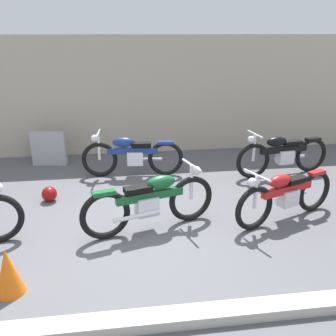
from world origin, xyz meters
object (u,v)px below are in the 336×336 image
(helmet, at_px, (49,194))
(traffic_cone, at_px, (8,271))
(stone_marker, at_px, (49,148))
(motorcycle_red, at_px, (285,195))
(motorcycle_blue, at_px, (132,155))
(motorcycle_green, at_px, (151,201))
(motorcycle_black, at_px, (282,154))

(helmet, distance_m, traffic_cone, 2.43)
(stone_marker, distance_m, motorcycle_red, 5.07)
(motorcycle_blue, xyz_separation_m, motorcycle_green, (0.18, -2.21, 0.01))
(motorcycle_black, bearing_deg, stone_marker, -23.90)
(helmet, bearing_deg, stone_marker, 98.18)
(helmet, relative_size, traffic_cone, 0.47)
(motorcycle_blue, distance_m, motorcycle_green, 2.22)
(helmet, relative_size, motorcycle_black, 0.13)
(motorcycle_blue, bearing_deg, motorcycle_red, 140.16)
(motorcycle_blue, height_order, motorcycle_green, motorcycle_green)
(motorcycle_black, bearing_deg, motorcycle_green, 24.85)
(motorcycle_red, bearing_deg, motorcycle_green, -21.23)
(helmet, bearing_deg, motorcycle_blue, 34.74)
(motorcycle_black, distance_m, motorcycle_red, 2.01)
(stone_marker, xyz_separation_m, motorcycle_blue, (1.75, -0.94, 0.07))
(stone_marker, distance_m, motorcycle_green, 3.70)
(helmet, bearing_deg, motorcycle_red, -17.86)
(traffic_cone, distance_m, motorcycle_green, 2.10)
(motorcycle_blue, height_order, motorcycle_red, motorcycle_blue)
(helmet, bearing_deg, traffic_cone, -91.15)
(stone_marker, height_order, motorcycle_red, motorcycle_red)
(motorcycle_red, bearing_deg, traffic_cone, -3.14)
(stone_marker, relative_size, helmet, 2.80)
(traffic_cone, xyz_separation_m, motorcycle_green, (1.69, 1.23, 0.17))
(traffic_cone, distance_m, motorcycle_black, 5.46)
(traffic_cone, height_order, motorcycle_blue, motorcycle_blue)
(stone_marker, height_order, helmet, stone_marker)
(motorcycle_red, bearing_deg, helmet, -39.26)
(motorcycle_blue, bearing_deg, stone_marker, -23.38)
(helmet, relative_size, motorcycle_green, 0.13)
(traffic_cone, xyz_separation_m, motorcycle_black, (4.51, 3.09, 0.17))
(stone_marker, bearing_deg, traffic_cone, -86.96)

